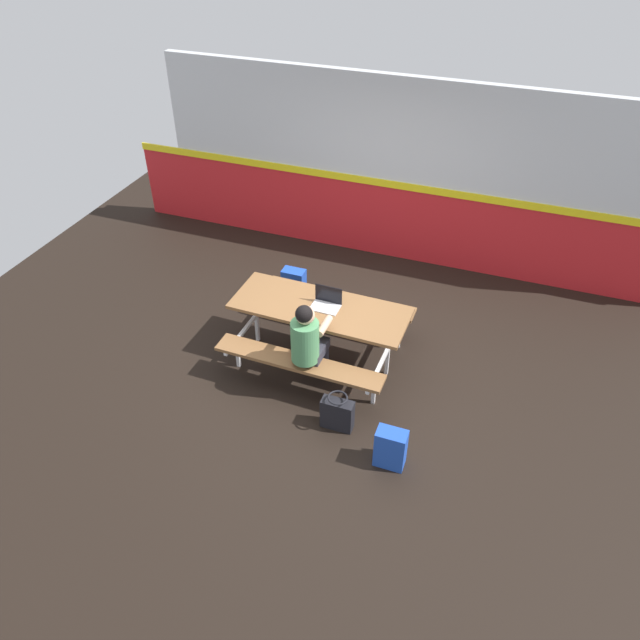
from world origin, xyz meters
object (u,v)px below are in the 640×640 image
object	(u,v)px
backpack_dark	(294,284)
satchel_spare	(391,448)
tote_bag_bright	(337,413)
student_nearer	(308,340)
picnic_table_main	(320,318)
laptop_silver	(326,303)

from	to	relation	value
backpack_dark	satchel_spare	bearing A→B (deg)	-49.64
backpack_dark	tote_bag_bright	distance (m)	2.39
student_nearer	backpack_dark	distance (m)	1.84
picnic_table_main	student_nearer	size ratio (longest dim) A/B	1.68
student_nearer	satchel_spare	xyz separation A→B (m)	(1.13, -0.71, -0.49)
laptop_silver	satchel_spare	bearing A→B (deg)	-48.94
tote_bag_bright	backpack_dark	bearing A→B (deg)	122.87
laptop_silver	satchel_spare	distance (m)	1.82
backpack_dark	picnic_table_main	bearing A→B (deg)	-53.87
laptop_silver	backpack_dark	bearing A→B (deg)	129.40
laptop_silver	satchel_spare	xyz separation A→B (m)	(1.13, -1.30, -0.57)
backpack_dark	student_nearer	bearing A→B (deg)	-62.78
backpack_dark	satchel_spare	xyz separation A→B (m)	(1.94, -2.28, 0.00)
student_nearer	tote_bag_bright	world-z (taller)	student_nearer
picnic_table_main	backpack_dark	xyz separation A→B (m)	(-0.74, 1.02, -0.36)
picnic_table_main	student_nearer	bearing A→B (deg)	-83.05
laptop_silver	backpack_dark	distance (m)	1.39
picnic_table_main	tote_bag_bright	bearing A→B (deg)	-60.74
student_nearer	tote_bag_bright	xyz separation A→B (m)	(0.49, -0.43, -0.51)
laptop_silver	satchel_spare	world-z (taller)	laptop_silver
picnic_table_main	tote_bag_bright	size ratio (longest dim) A/B	4.72
satchel_spare	tote_bag_bright	bearing A→B (deg)	156.75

